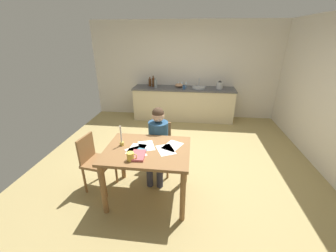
% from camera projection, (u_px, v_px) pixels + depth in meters
% --- Properties ---
extents(ground_plane, '(5.20, 5.20, 0.04)m').
position_uv_depth(ground_plane, '(176.00, 162.00, 4.01)').
color(ground_plane, tan).
extents(wall_back, '(5.20, 0.12, 2.60)m').
position_uv_depth(wall_back, '(185.00, 71.00, 5.85)').
color(wall_back, silver).
rests_on(wall_back, ground).
extents(kitchen_counter, '(2.76, 0.64, 0.90)m').
position_uv_depth(kitchen_counter, '(183.00, 104.00, 5.86)').
color(kitchen_counter, beige).
rests_on(kitchen_counter, ground).
extents(dining_table, '(1.15, 0.89, 0.80)m').
position_uv_depth(dining_table, '(148.00, 157.00, 2.88)').
color(dining_table, olive).
rests_on(dining_table, ground).
extents(chair_at_table, '(0.41, 0.41, 0.87)m').
position_uv_depth(chair_at_table, '(160.00, 145.00, 3.57)').
color(chair_at_table, olive).
rests_on(chair_at_table, ground).
extents(person_seated, '(0.33, 0.59, 1.19)m').
position_uv_depth(person_seated, '(158.00, 139.00, 3.36)').
color(person_seated, navy).
rests_on(person_seated, ground).
extents(chair_side_empty, '(0.45, 0.45, 0.88)m').
position_uv_depth(chair_side_empty, '(95.00, 160.00, 3.14)').
color(chair_side_empty, olive).
rests_on(chair_side_empty, ground).
extents(coffee_mug, '(0.13, 0.09, 0.11)m').
position_uv_depth(coffee_mug, '(131.00, 156.00, 2.56)').
color(coffee_mug, '#F2CC4C').
rests_on(coffee_mug, dining_table).
extents(candlestick, '(0.06, 0.06, 0.30)m').
position_uv_depth(candlestick, '(122.00, 140.00, 2.89)').
color(candlestick, gold).
rests_on(candlestick, dining_table).
extents(book_magazine, '(0.16, 0.19, 0.02)m').
position_uv_depth(book_magazine, '(140.00, 152.00, 2.75)').
color(book_magazine, teal).
rests_on(book_magazine, dining_table).
extents(book_cookery, '(0.19, 0.27, 0.03)m').
position_uv_depth(book_cookery, '(138.00, 155.00, 2.65)').
color(book_cookery, '#B85257').
rests_on(book_cookery, dining_table).
extents(paper_letter, '(0.30, 0.35, 0.00)m').
position_uv_depth(paper_letter, '(146.00, 146.00, 2.91)').
color(paper_letter, white).
rests_on(paper_letter, dining_table).
extents(paper_bill, '(0.32, 0.36, 0.00)m').
position_uv_depth(paper_bill, '(166.00, 150.00, 2.81)').
color(paper_bill, white).
rests_on(paper_bill, dining_table).
extents(paper_envelope, '(0.24, 0.32, 0.00)m').
position_uv_depth(paper_envelope, '(137.00, 149.00, 2.83)').
color(paper_envelope, white).
rests_on(paper_envelope, dining_table).
extents(paper_receipt, '(0.31, 0.36, 0.00)m').
position_uv_depth(paper_receipt, '(172.00, 146.00, 2.91)').
color(paper_receipt, white).
rests_on(paper_receipt, dining_table).
extents(paper_notice, '(0.35, 0.36, 0.00)m').
position_uv_depth(paper_notice, '(136.00, 152.00, 2.75)').
color(paper_notice, white).
rests_on(paper_notice, dining_table).
extents(sink_unit, '(0.36, 0.36, 0.24)m').
position_uv_depth(sink_unit, '(199.00, 87.00, 5.63)').
color(sink_unit, '#B2B7BC').
rests_on(sink_unit, kitchen_counter).
extents(bottle_oil, '(0.08, 0.08, 0.25)m').
position_uv_depth(bottle_oil, '(150.00, 82.00, 5.82)').
color(bottle_oil, '#593319').
rests_on(bottle_oil, kitchen_counter).
extents(bottle_vinegar, '(0.07, 0.07, 0.29)m').
position_uv_depth(bottle_vinegar, '(153.00, 82.00, 5.78)').
color(bottle_vinegar, '#593319').
rests_on(bottle_vinegar, kitchen_counter).
extents(bottle_wine_red, '(0.08, 0.08, 0.26)m').
position_uv_depth(bottle_wine_red, '(156.00, 84.00, 5.67)').
color(bottle_wine_red, '#8C999E').
rests_on(bottle_wine_red, kitchen_counter).
extents(mixing_bowl, '(0.22, 0.22, 0.10)m').
position_uv_depth(mixing_bowl, '(179.00, 85.00, 5.74)').
color(mixing_bowl, tan).
rests_on(mixing_bowl, kitchen_counter).
extents(stovetop_kettle, '(0.18, 0.18, 0.22)m').
position_uv_depth(stovetop_kettle, '(220.00, 85.00, 5.54)').
color(stovetop_kettle, '#B7BABF').
rests_on(stovetop_kettle, kitchen_counter).
extents(wine_glass_near_sink, '(0.07, 0.07, 0.15)m').
position_uv_depth(wine_glass_near_sink, '(186.00, 83.00, 5.77)').
color(wine_glass_near_sink, silver).
rests_on(wine_glass_near_sink, kitchen_counter).
extents(wine_glass_by_kettle, '(0.07, 0.07, 0.15)m').
position_uv_depth(wine_glass_by_kettle, '(182.00, 83.00, 5.78)').
color(wine_glass_by_kettle, silver).
rests_on(wine_glass_by_kettle, kitchen_counter).
extents(wine_glass_back_left, '(0.07, 0.07, 0.15)m').
position_uv_depth(wine_glass_back_left, '(178.00, 83.00, 5.79)').
color(wine_glass_back_left, silver).
rests_on(wine_glass_back_left, kitchen_counter).
extents(teacup_on_counter, '(0.11, 0.07, 0.10)m').
position_uv_depth(teacup_on_counter, '(184.00, 87.00, 5.52)').
color(teacup_on_counter, '#33598C').
rests_on(teacup_on_counter, kitchen_counter).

